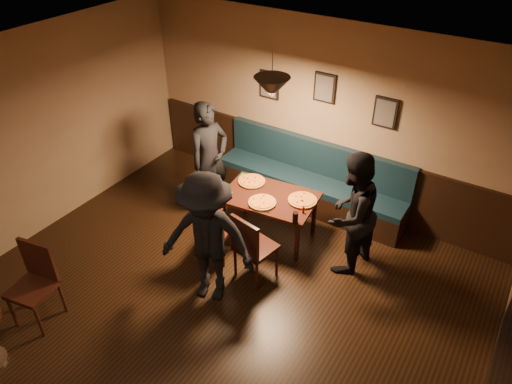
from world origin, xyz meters
TOP-DOWN VIEW (x-y plane):
  - floor at (0.00, 0.00)m, footprint 7.00×7.00m
  - ceiling at (0.00, 0.00)m, footprint 7.00×7.00m
  - wall_back at (0.00, 3.50)m, footprint 6.00×0.00m
  - wainscot at (0.00, 3.47)m, footprint 5.88×0.06m
  - booth_bench at (0.00, 3.20)m, footprint 3.00×0.60m
  - window_glass at (2.93, 0.50)m, footprint 0.00×2.40m
  - picture_left at (-0.90, 3.47)m, footprint 0.32×0.04m
  - picture_center at (0.00, 3.47)m, footprint 0.32×0.04m
  - picture_right at (0.90, 3.47)m, footprint 0.32×0.04m
  - pendant_lamp at (-0.14, 2.25)m, footprint 0.44×0.44m
  - dining_table at (-0.14, 2.25)m, footprint 1.35×0.96m
  - chair_near_left at (-0.52, 1.50)m, footprint 0.50×0.50m
  - chair_near_right at (0.14, 1.46)m, footprint 0.51×0.51m
  - diner_left at (-1.20, 2.32)m, footprint 0.58×0.73m
  - diner_right at (1.03, 2.26)m, footprint 0.79×0.93m
  - diner_front at (-0.16, 0.88)m, footprint 1.27×0.95m
  - pizza_a at (-0.53, 2.40)m, footprint 0.44×0.44m
  - pizza_b at (-0.13, 2.04)m, footprint 0.44×0.44m
  - pizza_c at (0.30, 2.38)m, footprint 0.52×0.52m
  - soda_glass at (0.43, 1.92)m, footprint 0.09×0.09m
  - tabasco_bottle at (0.43, 2.16)m, footprint 0.03×0.03m
  - napkin_a at (-0.69, 2.47)m, footprint 0.17×0.17m
  - napkin_b at (-0.69, 1.98)m, footprint 0.17×0.17m
  - cutlery_set at (-0.10, 1.89)m, footprint 0.17×0.09m
  - cafe_chair_far at (-1.60, -0.50)m, footprint 0.52×0.52m

SIDE VIEW (x-z plane):
  - floor at x=0.00m, z-range 0.00..0.00m
  - dining_table at x=-0.14m, z-range 0.00..0.68m
  - chair_near_left at x=-0.52m, z-range 0.00..0.96m
  - chair_near_right at x=0.14m, z-range 0.00..0.99m
  - wainscot at x=0.00m, z-range 0.00..1.00m
  - booth_bench at x=0.00m, z-range 0.00..1.00m
  - cafe_chair_far at x=-1.60m, z-range 0.00..1.01m
  - cutlery_set at x=-0.10m, z-range 0.68..0.68m
  - napkin_a at x=-0.69m, z-range 0.68..0.68m
  - napkin_b at x=-0.69m, z-range 0.68..0.68m
  - pizza_b at x=-0.13m, z-range 0.68..0.72m
  - pizza_a at x=-0.53m, z-range 0.68..0.72m
  - pizza_c at x=0.30m, z-range 0.68..0.72m
  - tabasco_bottle at x=0.43m, z-range 0.68..0.80m
  - soda_glass at x=0.43m, z-range 0.68..0.84m
  - diner_right at x=1.03m, z-range 0.00..1.69m
  - diner_front at x=-0.16m, z-range 0.00..1.74m
  - diner_left at x=-1.20m, z-range 0.00..1.77m
  - wall_back at x=0.00m, z-range -1.60..4.40m
  - window_glass at x=2.93m, z-range 0.30..2.70m
  - picture_left at x=-0.90m, z-range 1.49..1.91m
  - picture_right at x=0.90m, z-range 1.49..1.91m
  - picture_center at x=0.00m, z-range 1.64..2.06m
  - pendant_lamp at x=-0.14m, z-range 2.12..2.38m
  - ceiling at x=0.00m, z-range 2.80..2.80m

